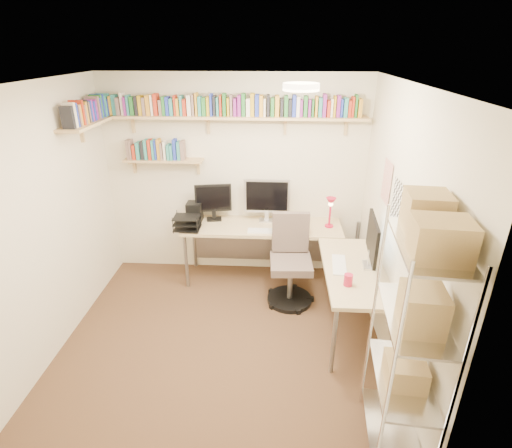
{
  "coord_description": "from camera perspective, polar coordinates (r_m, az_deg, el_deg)",
  "views": [
    {
      "loc": [
        0.53,
        -3.23,
        2.78
      ],
      "look_at": [
        0.31,
        0.55,
        1.07
      ],
      "focal_mm": 28.0,
      "sensor_mm": 36.0,
      "label": 1
    }
  ],
  "objects": [
    {
      "name": "office_chair",
      "position": [
        4.64,
        4.93,
        -6.01
      ],
      "size": [
        0.55,
        0.56,
        1.05
      ],
      "rotation": [
        0.0,
        0.0,
        0.05
      ],
      "color": "black",
      "rests_on": "ground"
    },
    {
      "name": "room_shell",
      "position": [
        3.49,
        -5.57,
        3.61
      ],
      "size": [
        3.24,
        3.04,
        2.52
      ],
      "color": "beige",
      "rests_on": "ground"
    },
    {
      "name": "wall_shelves",
      "position": [
        4.68,
        -8.95,
        14.87
      ],
      "size": [
        3.12,
        1.09,
        0.79
      ],
      "color": "#D6B679",
      "rests_on": "ground"
    },
    {
      "name": "ground",
      "position": [
        4.29,
        -4.78,
        -16.13
      ],
      "size": [
        3.2,
        3.2,
        0.0
      ],
      "primitive_type": "plane",
      "color": "#4E2F21",
      "rests_on": "ground"
    },
    {
      "name": "wire_rack",
      "position": [
        2.7,
        22.3,
        -10.06
      ],
      "size": [
        0.45,
        0.81,
        1.97
      ],
      "rotation": [
        0.0,
        0.0,
        -0.09
      ],
      "color": "silver",
      "rests_on": "ground"
    },
    {
      "name": "corner_desk",
      "position": [
        4.66,
        2.47,
        -1.6
      ],
      "size": [
        2.31,
        1.95,
        1.3
      ],
      "color": "tan",
      "rests_on": "ground"
    }
  ]
}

